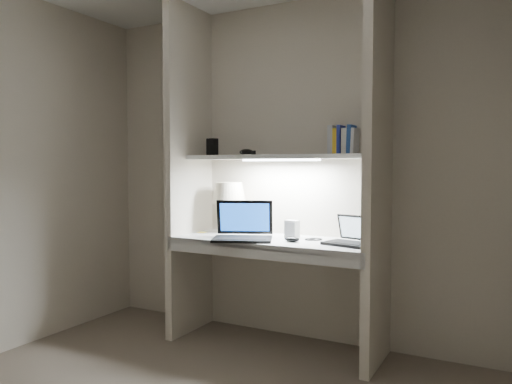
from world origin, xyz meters
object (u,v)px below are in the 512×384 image
Objects in this scene: laptop_netbook at (351,238)px; book_row at (343,141)px; laptop_main at (243,231)px; speaker at (292,229)px; table_lamp at (229,199)px.

book_row is (-0.13, 0.20, 0.65)m from laptop_netbook.
book_row is (0.62, 0.32, 0.63)m from laptop_main.
laptop_netbook is 2.69× the size of speaker.
laptop_main is 0.94m from book_row.
book_row reaches higher than table_lamp.
laptop_netbook is (1.01, -0.13, -0.22)m from table_lamp.
speaker is (0.56, -0.06, -0.20)m from table_lamp.
laptop_main is 2.51× the size of book_row.
speaker is at bearing -174.65° from laptop_netbook.
laptop_netbook is at bearing 0.64° from speaker.
laptop_netbook is (0.75, 0.12, -0.02)m from laptop_main.
table_lamp is 3.01× the size of speaker.
laptop_main is at bearing -136.40° from speaker.
speaker is at bearing 10.33° from laptop_main.
book_row is at bearing 30.05° from speaker.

